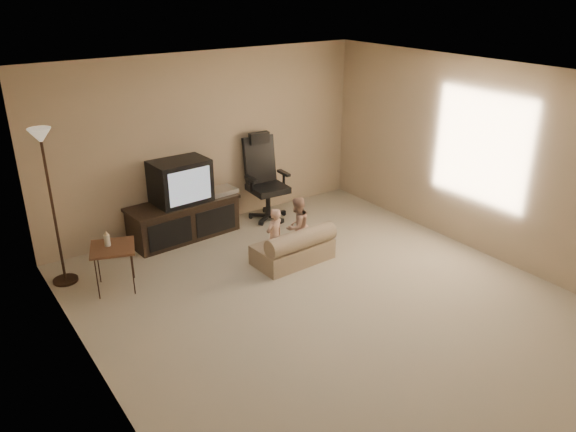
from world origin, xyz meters
name	(u,v)px	position (x,y,z in m)	size (l,w,h in m)	color
floor	(325,301)	(0.00, 0.00, 0.00)	(5.50, 5.50, 0.00)	#AFA58B
room_shell	(328,175)	(0.00, 0.00, 1.52)	(5.50, 5.50, 5.50)	white
tv_stand	(183,206)	(-0.55, 2.49, 0.47)	(1.61, 0.68, 1.13)	black
office_chair	(265,189)	(0.77, 2.43, 0.47)	(0.64, 0.67, 1.30)	black
side_table	(112,248)	(-1.84, 1.64, 0.53)	(0.63, 0.63, 0.74)	brown
floor_lamp	(47,173)	(-2.30, 2.15, 1.38)	(0.29, 0.29, 1.89)	black
child_sofa	(295,248)	(0.27, 0.97, 0.20)	(1.03, 0.61, 0.49)	tan
toddler_left	(274,236)	(0.04, 1.09, 0.38)	(0.28, 0.20, 0.76)	tan
toddler_right	(297,226)	(0.44, 1.15, 0.40)	(0.39, 0.21, 0.79)	tan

